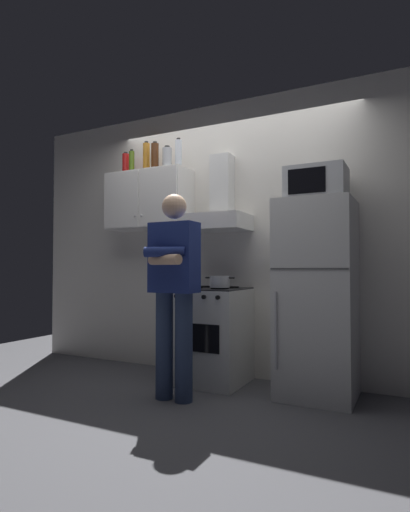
% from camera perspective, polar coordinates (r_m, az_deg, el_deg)
% --- Properties ---
extents(ground_plane, '(7.00, 7.00, 0.00)m').
position_cam_1_polar(ground_plane, '(3.73, 0.00, -17.94)').
color(ground_plane, '#4C4C51').
extents(back_wall_tiled, '(4.80, 0.10, 2.70)m').
position_cam_1_polar(back_wall_tiled, '(4.14, 3.75, 2.55)').
color(back_wall_tiled, silver).
rests_on(back_wall_tiled, ground_plane).
extents(upper_cabinet, '(0.90, 0.37, 0.60)m').
position_cam_1_polar(upper_cabinet, '(4.40, -7.77, 7.55)').
color(upper_cabinet, white).
extents(stove_oven, '(0.60, 0.62, 0.87)m').
position_cam_1_polar(stove_oven, '(3.88, 1.02, -10.77)').
color(stove_oven, white).
rests_on(stove_oven, ground_plane).
extents(range_hood, '(0.60, 0.44, 0.75)m').
position_cam_1_polar(range_hood, '(3.98, 1.81, 6.29)').
color(range_hood, white).
extents(refrigerator, '(0.60, 0.62, 1.60)m').
position_cam_1_polar(refrigerator, '(3.53, 15.11, -5.60)').
color(refrigerator, silver).
rests_on(refrigerator, ground_plane).
extents(microwave, '(0.48, 0.37, 0.28)m').
position_cam_1_polar(microwave, '(3.61, 15.04, 9.49)').
color(microwave, '#B7BABF').
rests_on(microwave, refrigerator).
extents(person_standing, '(0.38, 0.33, 1.64)m').
position_cam_1_polar(person_standing, '(3.32, -4.33, -4.16)').
color(person_standing, navy).
rests_on(person_standing, ground_plane).
extents(cooking_pot, '(0.28, 0.18, 0.10)m').
position_cam_1_polar(cooking_pot, '(3.67, 2.04, -3.56)').
color(cooking_pot, '#B7BABF').
rests_on(cooking_pot, stove_oven).
extents(bottle_canister_steel, '(0.09, 0.09, 0.23)m').
position_cam_1_polar(bottle_canister_steel, '(4.32, -5.23, 13.25)').
color(bottle_canister_steel, '#B2B5BA').
rests_on(bottle_canister_steel, upper_cabinet).
extents(bottle_liquor_amber, '(0.07, 0.07, 0.34)m').
position_cam_1_polar(bottle_liquor_amber, '(4.56, -8.06, 13.17)').
color(bottle_liquor_amber, '#B7721E').
rests_on(bottle_liquor_amber, upper_cabinet).
extents(bottle_vodka_clear, '(0.07, 0.07, 0.30)m').
position_cam_1_polar(bottle_vodka_clear, '(4.30, -3.67, 13.83)').
color(bottle_vodka_clear, silver).
rests_on(bottle_vodka_clear, upper_cabinet).
extents(bottle_rum_dark, '(0.08, 0.08, 0.31)m').
position_cam_1_polar(bottle_rum_dark, '(4.45, -6.90, 13.34)').
color(bottle_rum_dark, '#47230F').
rests_on(bottle_rum_dark, upper_cabinet).
extents(bottle_olive_oil, '(0.06, 0.06, 0.26)m').
position_cam_1_polar(bottle_olive_oil, '(4.58, -10.04, 12.57)').
color(bottle_olive_oil, '#4C6B19').
rests_on(bottle_olive_oil, upper_cabinet).
extents(bottle_soda_red, '(0.07, 0.07, 0.26)m').
position_cam_1_polar(bottle_soda_red, '(4.70, -10.85, 12.23)').
color(bottle_soda_red, red).
rests_on(bottle_soda_red, upper_cabinet).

